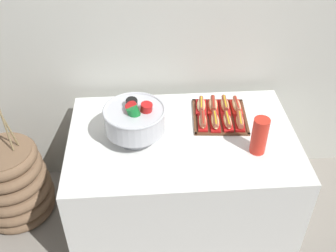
{
  "coord_description": "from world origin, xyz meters",
  "views": [
    {
      "loc": [
        -0.21,
        -1.83,
        2.29
      ],
      "look_at": [
        -0.08,
        0.04,
        0.8
      ],
      "focal_mm": 43.35,
      "sensor_mm": 36.0,
      "label": 1
    }
  ],
  "objects_px": {
    "buffet_table": "(181,178)",
    "hot_dog_6": "(225,105)",
    "serving_tray": "(220,117)",
    "hot_dog_3": "(240,121)",
    "punch_bowl": "(135,119)",
    "hot_dog_7": "(236,106)",
    "hot_dog_0": "(203,121)",
    "hot_dog_5": "(213,105)",
    "cup_stack": "(260,136)",
    "floor_vase": "(12,183)",
    "hot_dog_1": "(215,121)",
    "hot_dog_4": "(201,105)",
    "hot_dog_2": "(227,121)"
  },
  "relations": [
    {
      "from": "hot_dog_3",
      "to": "hot_dog_5",
      "type": "xyz_separation_m",
      "value": [
        -0.14,
        0.18,
        0.0
      ]
    },
    {
      "from": "buffet_table",
      "to": "hot_dog_4",
      "type": "xyz_separation_m",
      "value": [
        0.14,
        0.26,
        0.39
      ]
    },
    {
      "from": "floor_vase",
      "to": "buffet_table",
      "type": "bearing_deg",
      "value": -7.98
    },
    {
      "from": "hot_dog_3",
      "to": "punch_bowl",
      "type": "height_order",
      "value": "punch_bowl"
    },
    {
      "from": "hot_dog_3",
      "to": "buffet_table",
      "type": "bearing_deg",
      "value": -168.24
    },
    {
      "from": "hot_dog_1",
      "to": "hot_dog_4",
      "type": "xyz_separation_m",
      "value": [
        -0.06,
        0.17,
        -0.0
      ]
    },
    {
      "from": "hot_dog_7",
      "to": "hot_dog_0",
      "type": "bearing_deg",
      "value": -148.27
    },
    {
      "from": "hot_dog_7",
      "to": "hot_dog_3",
      "type": "bearing_deg",
      "value": -94.52
    },
    {
      "from": "hot_dog_7",
      "to": "cup_stack",
      "type": "relative_size",
      "value": 0.73
    },
    {
      "from": "serving_tray",
      "to": "hot_dog_3",
      "type": "distance_m",
      "value": 0.14
    },
    {
      "from": "floor_vase",
      "to": "hot_dog_4",
      "type": "distance_m",
      "value": 1.39
    },
    {
      "from": "floor_vase",
      "to": "hot_dog_2",
      "type": "xyz_separation_m",
      "value": [
        1.42,
        -0.08,
        0.51
      ]
    },
    {
      "from": "hot_dog_5",
      "to": "cup_stack",
      "type": "distance_m",
      "value": 0.46
    },
    {
      "from": "punch_bowl",
      "to": "cup_stack",
      "type": "xyz_separation_m",
      "value": [
        0.68,
        -0.16,
        -0.03
      ]
    },
    {
      "from": "floor_vase",
      "to": "hot_dog_0",
      "type": "xyz_separation_m",
      "value": [
        1.27,
        -0.07,
        0.52
      ]
    },
    {
      "from": "hot_dog_1",
      "to": "punch_bowl",
      "type": "xyz_separation_m",
      "value": [
        -0.48,
        -0.09,
        0.11
      ]
    },
    {
      "from": "hot_dog_4",
      "to": "hot_dog_6",
      "type": "relative_size",
      "value": 1.02
    },
    {
      "from": "floor_vase",
      "to": "hot_dog_1",
      "type": "height_order",
      "value": "floor_vase"
    },
    {
      "from": "hot_dog_0",
      "to": "floor_vase",
      "type": "bearing_deg",
      "value": 176.92
    },
    {
      "from": "hot_dog_0",
      "to": "cup_stack",
      "type": "relative_size",
      "value": 0.74
    },
    {
      "from": "hot_dog_2",
      "to": "hot_dog_3",
      "type": "bearing_deg",
      "value": -4.52
    },
    {
      "from": "hot_dog_3",
      "to": "hot_dog_7",
      "type": "height_order",
      "value": "hot_dog_3"
    },
    {
      "from": "hot_dog_6",
      "to": "punch_bowl",
      "type": "xyz_separation_m",
      "value": [
        -0.57,
        -0.24,
        0.11
      ]
    },
    {
      "from": "buffet_table",
      "to": "hot_dog_6",
      "type": "distance_m",
      "value": 0.55
    },
    {
      "from": "hot_dog_0",
      "to": "cup_stack",
      "type": "height_order",
      "value": "cup_stack"
    },
    {
      "from": "hot_dog_0",
      "to": "hot_dog_3",
      "type": "xyz_separation_m",
      "value": [
        0.22,
        -0.02,
        -0.0
      ]
    },
    {
      "from": "buffet_table",
      "to": "hot_dog_0",
      "type": "bearing_deg",
      "value": 35.05
    },
    {
      "from": "hot_dog_0",
      "to": "cup_stack",
      "type": "bearing_deg",
      "value": -42.41
    },
    {
      "from": "buffet_table",
      "to": "punch_bowl",
      "type": "relative_size",
      "value": 3.8
    },
    {
      "from": "hot_dog_4",
      "to": "cup_stack",
      "type": "relative_size",
      "value": 0.76
    },
    {
      "from": "hot_dog_7",
      "to": "punch_bowl",
      "type": "bearing_deg",
      "value": -159.68
    },
    {
      "from": "hot_dog_6",
      "to": "hot_dog_7",
      "type": "relative_size",
      "value": 1.01
    },
    {
      "from": "hot_dog_0",
      "to": "hot_dog_1",
      "type": "distance_m",
      "value": 0.08
    },
    {
      "from": "floor_vase",
      "to": "hot_dog_7",
      "type": "relative_size",
      "value": 6.84
    },
    {
      "from": "hot_dog_5",
      "to": "punch_bowl",
      "type": "height_order",
      "value": "punch_bowl"
    },
    {
      "from": "hot_dog_0",
      "to": "hot_dog_3",
      "type": "relative_size",
      "value": 1.01
    },
    {
      "from": "punch_bowl",
      "to": "hot_dog_2",
      "type": "bearing_deg",
      "value": 8.13
    },
    {
      "from": "serving_tray",
      "to": "hot_dog_4",
      "type": "distance_m",
      "value": 0.14
    },
    {
      "from": "serving_tray",
      "to": "hot_dog_0",
      "type": "bearing_deg",
      "value": -148.27
    },
    {
      "from": "floor_vase",
      "to": "punch_bowl",
      "type": "bearing_deg",
      "value": -10.41
    },
    {
      "from": "hot_dog_0",
      "to": "hot_dog_1",
      "type": "xyz_separation_m",
      "value": [
        0.07,
        -0.01,
        -0.0
      ]
    },
    {
      "from": "floor_vase",
      "to": "hot_dog_3",
      "type": "height_order",
      "value": "floor_vase"
    },
    {
      "from": "serving_tray",
      "to": "hot_dog_4",
      "type": "height_order",
      "value": "hot_dog_4"
    },
    {
      "from": "hot_dog_0",
      "to": "hot_dog_5",
      "type": "relative_size",
      "value": 1.01
    },
    {
      "from": "hot_dog_4",
      "to": "hot_dog_2",
      "type": "bearing_deg",
      "value": -52.25
    },
    {
      "from": "floor_vase",
      "to": "hot_dog_6",
      "type": "xyz_separation_m",
      "value": [
        1.43,
        0.08,
        0.52
      ]
    },
    {
      "from": "serving_tray",
      "to": "hot_dog_0",
      "type": "xyz_separation_m",
      "value": [
        -0.12,
        -0.07,
        0.03
      ]
    },
    {
      "from": "serving_tray",
      "to": "hot_dog_6",
      "type": "distance_m",
      "value": 0.1
    },
    {
      "from": "hot_dog_6",
      "to": "serving_tray",
      "type": "bearing_deg",
      "value": -118.97
    },
    {
      "from": "buffet_table",
      "to": "floor_vase",
      "type": "bearing_deg",
      "value": 172.02
    }
  ]
}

